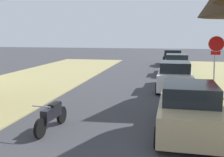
# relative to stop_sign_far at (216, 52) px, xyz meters

# --- Properties ---
(stop_sign_far) EXTENTS (0.81, 0.45, 2.96)m
(stop_sign_far) POSITION_rel_stop_sign_far_xyz_m (0.00, 0.00, 0.00)
(stop_sign_far) COLOR #9EA0A5
(stop_sign_far) RESTS_ON grass_verge_right
(parked_sedan_tan) EXTENTS (2.02, 4.44, 1.57)m
(parked_sedan_tan) POSITION_rel_stop_sign_far_xyz_m (-1.76, -6.20, -1.46)
(parked_sedan_tan) COLOR tan
(parked_sedan_tan) RESTS_ON ground
(parked_sedan_white) EXTENTS (2.02, 4.44, 1.57)m
(parked_sedan_white) POSITION_rel_stop_sign_far_xyz_m (-2.01, 0.75, -1.46)
(parked_sedan_white) COLOR white
(parked_sedan_white) RESTS_ON ground
(parked_sedan_green) EXTENTS (2.02, 4.44, 1.57)m
(parked_sedan_green) POSITION_rel_stop_sign_far_xyz_m (-1.70, 6.95, -1.46)
(parked_sedan_green) COLOR #28663D
(parked_sedan_green) RESTS_ON ground
(parked_sedan_black) EXTENTS (2.02, 4.44, 1.57)m
(parked_sedan_black) POSITION_rel_stop_sign_far_xyz_m (-1.89, 13.42, -1.46)
(parked_sedan_black) COLOR black
(parked_sedan_black) RESTS_ON ground
(parked_motorcycle) EXTENTS (0.60, 2.05, 0.97)m
(parked_motorcycle) POSITION_rel_stop_sign_far_xyz_m (-6.08, -6.99, -1.70)
(parked_motorcycle) COLOR black
(parked_motorcycle) RESTS_ON ground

